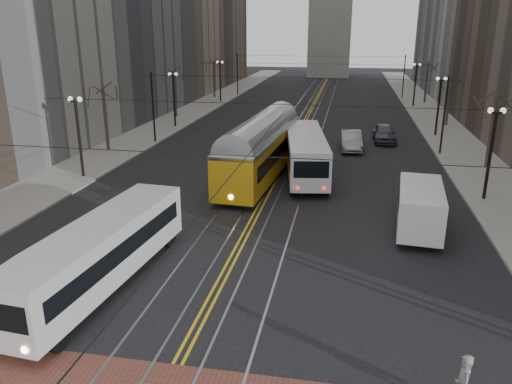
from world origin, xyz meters
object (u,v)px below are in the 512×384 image
at_px(streetcar, 261,154).
at_px(pedestrian_b, 463,384).
at_px(cargo_van, 420,210).
at_px(transit_bus, 101,256).
at_px(rear_bus, 305,155).
at_px(sedan_silver, 351,141).
at_px(sedan_grey, 384,133).

bearing_deg(streetcar, pedestrian_b, -62.57).
height_order(streetcar, cargo_van, streetcar).
relative_size(transit_bus, rear_bus, 0.94).
height_order(streetcar, sedan_silver, streetcar).
relative_size(streetcar, pedestrian_b, 8.11).
height_order(transit_bus, sedan_grey, transit_bus).
distance_m(cargo_van, pedestrian_b, 13.39).
distance_m(transit_bus, streetcar, 17.61).
distance_m(rear_bus, pedestrian_b, 24.16).
height_order(transit_bus, rear_bus, rear_bus).
relative_size(sedan_grey, pedestrian_b, 2.71).
bearing_deg(rear_bus, sedan_silver, 61.05).
bearing_deg(pedestrian_b, transit_bus, -110.00).
distance_m(sedan_silver, pedestrian_b, 32.31).
bearing_deg(streetcar, rear_bus, 23.92).
xyz_separation_m(streetcar, pedestrian_b, (9.61, -22.14, -0.82)).
bearing_deg(sedan_silver, pedestrian_b, -88.01).
xyz_separation_m(streetcar, cargo_van, (10.02, -8.75, -0.50)).
xyz_separation_m(transit_bus, sedan_silver, (10.14, 27.22, -0.56)).
relative_size(cargo_van, sedan_silver, 1.13).
relative_size(transit_bus, pedestrian_b, 6.07).
xyz_separation_m(transit_bus, streetcar, (3.75, 17.21, 0.36)).
bearing_deg(cargo_van, rear_bus, 130.47).
xyz_separation_m(rear_bus, sedan_grey, (6.41, 12.74, -0.69)).
xyz_separation_m(transit_bus, cargo_van, (13.77, 8.45, -0.14)).
distance_m(rear_bus, sedan_grey, 14.28).
height_order(transit_bus, pedestrian_b, transit_bus).
relative_size(sedan_grey, sedan_silver, 0.99).
height_order(cargo_van, pedestrian_b, cargo_van).
relative_size(streetcar, cargo_van, 2.63).
bearing_deg(pedestrian_b, cargo_van, 178.50).
bearing_deg(sedan_silver, transit_bus, -114.15).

